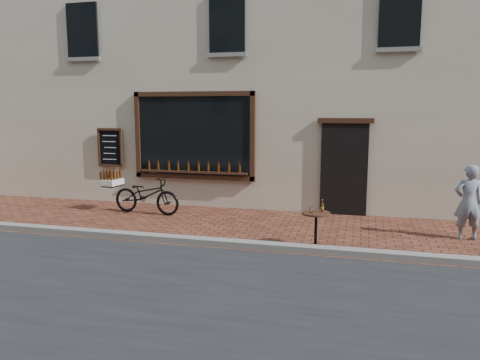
# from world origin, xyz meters

# --- Properties ---
(ground) EXTENTS (90.00, 90.00, 0.00)m
(ground) POSITION_xyz_m (0.00, 0.00, 0.00)
(ground) COLOR #4F2519
(ground) RESTS_ON ground
(kerb) EXTENTS (90.00, 0.25, 0.12)m
(kerb) POSITION_xyz_m (0.00, 0.20, 0.06)
(kerb) COLOR slate
(kerb) RESTS_ON ground
(shop_building) EXTENTS (28.00, 6.20, 10.00)m
(shop_building) POSITION_xyz_m (0.00, 6.50, 5.00)
(shop_building) COLOR beige
(shop_building) RESTS_ON ground
(cargo_bicycle) EXTENTS (2.13, 0.79, 0.99)m
(cargo_bicycle) POSITION_xyz_m (-2.77, 2.35, 0.47)
(cargo_bicycle) COLOR black
(cargo_bicycle) RESTS_ON ground
(bistro_table) EXTENTS (0.52, 0.52, 0.89)m
(bistro_table) POSITION_xyz_m (1.54, 0.51, 0.48)
(bistro_table) COLOR black
(bistro_table) RESTS_ON ground
(pedestrian) EXTENTS (0.58, 0.43, 1.48)m
(pedestrian) POSITION_xyz_m (4.34, 1.85, 0.74)
(pedestrian) COLOR gray
(pedestrian) RESTS_ON ground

